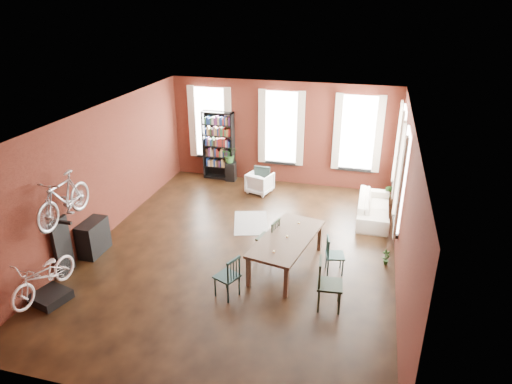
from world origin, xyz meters
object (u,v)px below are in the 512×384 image
(dining_table, at_px, (287,252))
(bicycle_floor, at_px, (40,259))
(dining_chair_a, at_px, (227,276))
(dining_chair_b, at_px, (268,238))
(dining_chair_c, at_px, (330,285))
(white_armchair, at_px, (260,182))
(console_table, at_px, (93,237))
(plant_stand, at_px, (231,171))
(bike_trainer, at_px, (51,297))
(bookshelf, at_px, (219,146))
(cream_sofa, at_px, (374,204))
(dining_chair_d, at_px, (335,255))

(dining_table, height_order, bicycle_floor, bicycle_floor)
(dining_chair_a, relative_size, dining_chair_b, 0.96)
(dining_chair_c, height_order, bicycle_floor, bicycle_floor)
(white_armchair, relative_size, console_table, 0.87)
(dining_table, xyz_separation_m, plant_stand, (-2.73, 4.54, -0.07))
(dining_chair_a, xyz_separation_m, dining_chair_b, (0.44, 1.67, 0.02))
(white_armchair, relative_size, bike_trainer, 1.12)
(bookshelf, xyz_separation_m, cream_sofa, (4.95, -1.70, -0.69))
(dining_table, distance_m, white_armchair, 4.15)
(dining_table, height_order, console_table, console_table)
(bike_trainer, bearing_deg, cream_sofa, 41.45)
(bicycle_floor, bearing_deg, plant_stand, 83.44)
(dining_table, distance_m, dining_chair_c, 1.59)
(bicycle_floor, bearing_deg, cream_sofa, 47.51)
(dining_chair_b, relative_size, dining_chair_c, 0.92)
(dining_chair_a, relative_size, dining_chair_c, 0.88)
(bookshelf, height_order, console_table, bookshelf)
(white_armchair, bearing_deg, bookshelf, -11.41)
(dining_chair_d, bearing_deg, bicycle_floor, 102.04)
(dining_table, height_order, bike_trainer, dining_table)
(bookshelf, height_order, plant_stand, bookshelf)
(dining_chair_b, xyz_separation_m, bookshelf, (-2.66, 4.31, 0.63))
(dining_chair_b, relative_size, dining_chair_d, 1.13)
(dining_chair_d, height_order, cream_sofa, dining_chair_d)
(bookshelf, height_order, bike_trainer, bookshelf)
(dining_chair_b, distance_m, bookshelf, 5.10)
(dining_chair_a, distance_m, white_armchair, 5.20)
(bookshelf, bearing_deg, white_armchair, -27.55)
(dining_chair_a, distance_m, bike_trainer, 3.50)
(dining_chair_d, xyz_separation_m, bookshelf, (-4.20, 4.59, 0.68))
(dining_chair_c, height_order, white_armchair, dining_chair_c)
(bike_trainer, bearing_deg, dining_chair_c, 12.81)
(console_table, relative_size, bicycle_floor, 0.50)
(dining_chair_c, xyz_separation_m, white_armchair, (-2.65, 5.01, -0.17))
(dining_chair_b, distance_m, bicycle_floor, 4.71)
(dining_table, xyz_separation_m, white_armchair, (-1.59, 3.84, -0.03))
(cream_sofa, bearing_deg, dining_chair_a, 147.49)
(cream_sofa, relative_size, console_table, 2.60)
(dining_chair_a, relative_size, bike_trainer, 1.46)
(dining_chair_c, bearing_deg, dining_chair_d, -4.57)
(dining_chair_c, xyz_separation_m, bike_trainer, (-5.32, -1.21, -0.42))
(dining_chair_b, distance_m, white_armchair, 3.65)
(bookshelf, bearing_deg, dining_chair_a, -69.60)
(dining_chair_d, xyz_separation_m, cream_sofa, (0.75, 2.89, -0.01))
(dining_table, height_order, dining_chair_d, dining_chair_d)
(dining_chair_a, xyz_separation_m, bike_trainer, (-3.32, -1.06, -0.36))
(dining_table, bearing_deg, bookshelf, 135.44)
(cream_sofa, bearing_deg, console_table, 119.33)
(dining_chair_b, xyz_separation_m, cream_sofa, (2.29, 2.61, -0.07))
(dining_table, bearing_deg, console_table, -161.75)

